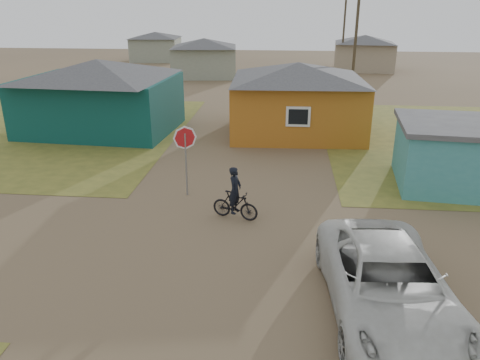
% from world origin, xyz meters
% --- Properties ---
extents(ground, '(120.00, 120.00, 0.00)m').
position_xyz_m(ground, '(0.00, 0.00, 0.00)').
color(ground, brown).
extents(grass_nw, '(20.00, 18.00, 0.00)m').
position_xyz_m(grass_nw, '(-14.00, 13.00, 0.01)').
color(grass_nw, olive).
rests_on(grass_nw, ground).
extents(house_teal, '(8.93, 7.08, 4.00)m').
position_xyz_m(house_teal, '(-8.50, 13.50, 2.05)').
color(house_teal, '#0A3834').
rests_on(house_teal, ground).
extents(house_yellow, '(7.72, 6.76, 3.90)m').
position_xyz_m(house_yellow, '(2.50, 14.00, 2.00)').
color(house_yellow, '#AA631A').
rests_on(house_yellow, ground).
extents(shed_turquoise, '(6.71, 4.93, 2.60)m').
position_xyz_m(shed_turquoise, '(9.50, 6.50, 1.31)').
color(shed_turquoise, teal).
rests_on(shed_turquoise, ground).
extents(house_pale_west, '(7.04, 6.15, 3.60)m').
position_xyz_m(house_pale_west, '(-6.00, 34.00, 1.86)').
color(house_pale_west, gray).
rests_on(house_pale_west, ground).
extents(house_beige_east, '(6.95, 6.05, 3.60)m').
position_xyz_m(house_beige_east, '(10.00, 40.00, 1.86)').
color(house_beige_east, gray).
rests_on(house_beige_east, ground).
extents(house_pale_north, '(6.28, 5.81, 3.40)m').
position_xyz_m(house_pale_north, '(-14.00, 46.00, 1.75)').
color(house_pale_north, gray).
rests_on(house_pale_north, ground).
extents(utility_pole_near, '(1.40, 0.20, 8.00)m').
position_xyz_m(utility_pole_near, '(6.50, 22.00, 4.14)').
color(utility_pole_near, '#413727').
rests_on(utility_pole_near, ground).
extents(utility_pole_far, '(1.40, 0.20, 8.00)m').
position_xyz_m(utility_pole_far, '(7.50, 38.00, 4.14)').
color(utility_pole_far, '#413727').
rests_on(utility_pole_far, ground).
extents(stop_sign, '(0.89, 0.07, 2.73)m').
position_xyz_m(stop_sign, '(-1.80, 4.58, 1.98)').
color(stop_sign, gray).
rests_on(stop_sign, ground).
extents(cyclist, '(1.71, 0.92, 1.86)m').
position_xyz_m(cyclist, '(0.24, 2.70, 0.68)').
color(cyclist, black).
rests_on(cyclist, ground).
extents(vehicle, '(3.12, 6.09, 1.65)m').
position_xyz_m(vehicle, '(4.35, -2.16, 0.82)').
color(vehicle, silver).
rests_on(vehicle, ground).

